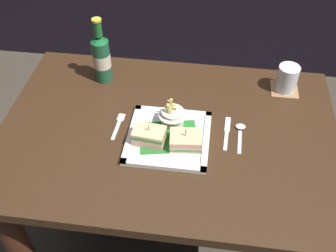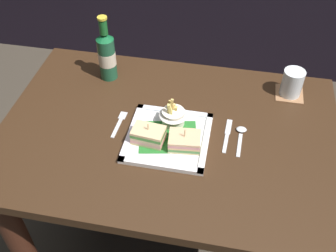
# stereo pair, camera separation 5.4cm
# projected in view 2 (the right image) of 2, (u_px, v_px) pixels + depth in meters

# --- Properties ---
(ground_plane) EXTENTS (6.00, 6.00, 0.00)m
(ground_plane) POSITION_uv_depth(u_px,v_px,m) (168.00, 244.00, 1.88)
(ground_plane) COLOR #3C342B
(dining_table) EXTENTS (1.14, 0.79, 0.76)m
(dining_table) POSITION_uv_depth(u_px,v_px,m) (168.00, 162.00, 1.47)
(dining_table) COLOR #362112
(dining_table) RESTS_ON ground_plane
(square_plate) EXTENTS (0.27, 0.27, 0.02)m
(square_plate) POSITION_uv_depth(u_px,v_px,m) (168.00, 138.00, 1.32)
(square_plate) COLOR white
(square_plate) RESTS_ON dining_table
(sandwich_half_left) EXTENTS (0.11, 0.08, 0.08)m
(sandwich_half_left) POSITION_uv_depth(u_px,v_px,m) (148.00, 135.00, 1.29)
(sandwich_half_left) COLOR #D6B983
(sandwich_half_left) RESTS_ON square_plate
(sandwich_half_right) EXTENTS (0.11, 0.09, 0.07)m
(sandwich_half_right) POSITION_uv_depth(u_px,v_px,m) (185.00, 141.00, 1.27)
(sandwich_half_right) COLOR #D4BF8B
(sandwich_half_right) RESTS_ON square_plate
(fries_cup) EXTENTS (0.10, 0.10, 0.10)m
(fries_cup) POSITION_uv_depth(u_px,v_px,m) (173.00, 115.00, 1.33)
(fries_cup) COLOR silver
(fries_cup) RESTS_ON square_plate
(beer_bottle) EXTENTS (0.07, 0.07, 0.26)m
(beer_bottle) POSITION_uv_depth(u_px,v_px,m) (107.00, 55.00, 1.49)
(beer_bottle) COLOR #1E5337
(beer_bottle) RESTS_ON dining_table
(drink_coaster) EXTENTS (0.10, 0.10, 0.00)m
(drink_coaster) POSITION_uv_depth(u_px,v_px,m) (289.00, 94.00, 1.49)
(drink_coaster) COLOR #9E6C47
(drink_coaster) RESTS_ON dining_table
(water_glass) EXTENTS (0.08, 0.08, 0.10)m
(water_glass) POSITION_uv_depth(u_px,v_px,m) (292.00, 84.00, 1.45)
(water_glass) COLOR silver
(water_glass) RESTS_ON dining_table
(fork) EXTENTS (0.03, 0.13, 0.00)m
(fork) POSITION_uv_depth(u_px,v_px,m) (119.00, 123.00, 1.38)
(fork) COLOR silver
(fork) RESTS_ON dining_table
(knife) EXTENTS (0.02, 0.16, 0.00)m
(knife) POSITION_uv_depth(u_px,v_px,m) (227.00, 134.00, 1.34)
(knife) COLOR silver
(knife) RESTS_ON dining_table
(spoon) EXTENTS (0.03, 0.14, 0.01)m
(spoon) POSITION_uv_depth(u_px,v_px,m) (241.00, 134.00, 1.33)
(spoon) COLOR silver
(spoon) RESTS_ON dining_table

